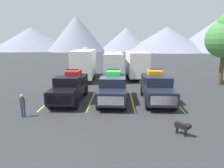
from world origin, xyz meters
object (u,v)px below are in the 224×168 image
object	(u,v)px
camper_trailer_c	(136,64)
person_a	(22,104)
pickup_truck_a	(70,87)
camper_trailer_b	(113,64)
pickup_truck_b	(113,87)
camper_trailer_a	(85,63)
pickup_truck_c	(156,87)
dog	(184,126)

from	to	relation	value
camper_trailer_c	person_a	world-z (taller)	camper_trailer_c
pickup_truck_a	camper_trailer_b	distance (m)	10.16
pickup_truck_b	camper_trailer_a	xyz separation A→B (m)	(-3.88, 9.43, 0.95)
pickup_truck_c	person_a	world-z (taller)	pickup_truck_c
pickup_truck_a	dog	world-z (taller)	pickup_truck_a
camper_trailer_a	person_a	bearing A→B (deg)	-98.01
pickup_truck_b	person_a	xyz separation A→B (m)	(-5.71, -3.59, -0.29)
person_a	dog	distance (m)	9.78
camper_trailer_b	pickup_truck_c	bearing A→B (deg)	-68.57
person_a	dog	size ratio (longest dim) A/B	2.02
pickup_truck_b	camper_trailer_b	bearing A→B (deg)	91.15
camper_trailer_a	pickup_truck_c	bearing A→B (deg)	-51.30
camper_trailer_c	pickup_truck_c	bearing A→B (deg)	-85.82
pickup_truck_c	camper_trailer_a	size ratio (longest dim) A/B	0.63
dog	person_a	bearing A→B (deg)	166.76
camper_trailer_a	camper_trailer_b	distance (m)	3.70
pickup_truck_a	camper_trailer_c	xyz separation A→B (m)	(6.35, 9.74, 0.84)
pickup_truck_b	person_a	world-z (taller)	pickup_truck_b
camper_trailer_b	person_a	distance (m)	14.41
pickup_truck_b	camper_trailer_c	xyz separation A→B (m)	(2.83, 9.84, 0.83)
pickup_truck_b	pickup_truck_c	distance (m)	3.55
pickup_truck_a	pickup_truck_b	world-z (taller)	pickup_truck_b
pickup_truck_a	person_a	bearing A→B (deg)	-120.75
person_a	pickup_truck_b	bearing A→B (deg)	32.13
camper_trailer_c	dog	size ratio (longest dim) A/B	9.96
pickup_truck_a	camper_trailer_a	size ratio (longest dim) A/B	0.62
camper_trailer_a	camper_trailer_c	size ratio (longest dim) A/B	1.18
camper_trailer_a	camper_trailer_b	bearing A→B (deg)	3.89
camper_trailer_b	person_a	size ratio (longest dim) A/B	5.31
person_a	dog	bearing A→B (deg)	-13.24
pickup_truck_b	camper_trailer_b	size ratio (longest dim) A/B	0.66
camper_trailer_b	camper_trailer_c	distance (m)	3.03
pickup_truck_a	pickup_truck_c	bearing A→B (deg)	0.44
person_a	camper_trailer_c	bearing A→B (deg)	57.52
pickup_truck_b	dog	world-z (taller)	pickup_truck_b
pickup_truck_c	dog	size ratio (longest dim) A/B	7.42
pickup_truck_b	pickup_truck_c	xyz separation A→B (m)	(3.54, 0.16, 0.01)
pickup_truck_b	camper_trailer_c	size ratio (longest dim) A/B	0.72
camper_trailer_c	dog	world-z (taller)	camper_trailer_c
pickup_truck_c	camper_trailer_c	size ratio (longest dim) A/B	0.75
camper_trailer_a	dog	size ratio (longest dim) A/B	11.75
pickup_truck_c	person_a	distance (m)	9.99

